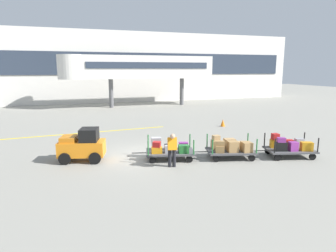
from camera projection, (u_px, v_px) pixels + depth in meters
ground_plane at (141, 155)px, 15.11m from camera, size 120.00×120.00×0.00m
apron_lead_line at (64, 135)px, 19.94m from camera, size 14.34×1.25×0.01m
terminal_building at (94, 67)px, 38.44m from camera, size 57.52×2.51×9.18m
jet_bridge at (133, 68)px, 34.11m from camera, size 17.79×3.00×5.86m
baggage_tug at (83, 146)px, 14.08m from camera, size 2.31×1.67×1.58m
baggage_cart_lead at (168, 149)px, 14.38m from camera, size 3.09×1.94×1.10m
baggage_cart_middle at (231, 147)px, 14.58m from camera, size 3.09×1.94×1.10m
baggage_cart_tail at (289, 147)px, 14.78m from camera, size 3.09×1.94×1.12m
baggage_handler at (172, 149)px, 13.13m from camera, size 0.48×0.50×1.56m
safety_cone_near at (223, 123)px, 22.77m from camera, size 0.36×0.36×0.55m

